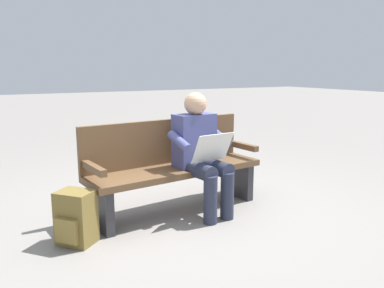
# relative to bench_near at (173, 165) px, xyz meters

# --- Properties ---
(ground_plane) EXTENTS (40.00, 40.00, 0.00)m
(ground_plane) POSITION_rel_bench_near_xyz_m (-0.01, 0.07, -0.46)
(ground_plane) COLOR gray
(bench_near) EXTENTS (1.84, 0.66, 0.90)m
(bench_near) POSITION_rel_bench_near_xyz_m (0.00, 0.00, 0.00)
(bench_near) COLOR brown
(bench_near) RESTS_ON ground
(person_seated) EXTENTS (0.60, 0.60, 1.18)m
(person_seated) POSITION_rel_bench_near_xyz_m (-0.20, 0.21, 0.17)
(person_seated) COLOR #474C84
(person_seated) RESTS_ON ground
(backpack) EXTENTS (0.35, 0.36, 0.44)m
(backpack) POSITION_rel_bench_near_xyz_m (1.04, 0.34, -0.24)
(backpack) COLOR brown
(backpack) RESTS_ON ground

